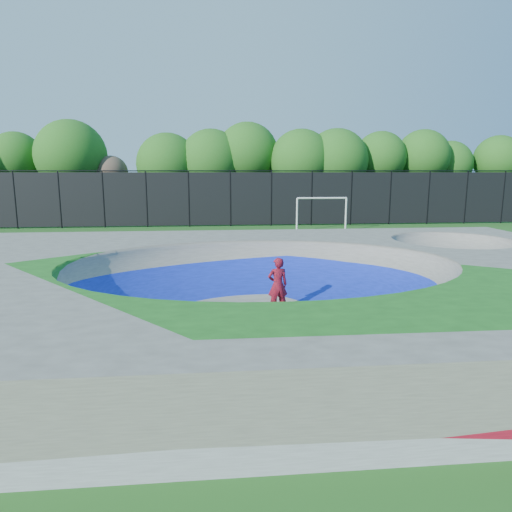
{
  "coord_description": "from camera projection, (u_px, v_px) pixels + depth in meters",
  "views": [
    {
      "loc": [
        -1.32,
        -12.36,
        3.97
      ],
      "look_at": [
        0.15,
        3.0,
        1.1
      ],
      "focal_mm": 32.0,
      "sensor_mm": 36.0,
      "label": 1
    }
  ],
  "objects": [
    {
      "name": "ground",
      "position": [
        261.0,
        313.0,
        12.94
      ],
      "size": [
        120.0,
        120.0,
        0.0
      ],
      "primitive_type": "plane",
      "color": "#1B5216",
      "rests_on": "ground"
    },
    {
      "name": "skate_deck",
      "position": [
        261.0,
        288.0,
        12.81
      ],
      "size": [
        22.0,
        14.0,
        1.5
      ],
      "primitive_type": "cube",
      "color": "gray",
      "rests_on": "ground"
    },
    {
      "name": "skater",
      "position": [
        278.0,
        285.0,
        12.95
      ],
      "size": [
        0.62,
        0.45,
        1.59
      ],
      "primitive_type": "imported",
      "rotation": [
        0.0,
        0.0,
        3.28
      ],
      "color": "red",
      "rests_on": "ground"
    },
    {
      "name": "skateboard",
      "position": [
        277.0,
        311.0,
        13.09
      ],
      "size": [
        0.8,
        0.29,
        0.05
      ],
      "primitive_type": "cube",
      "rotation": [
        0.0,
        0.0,
        0.09
      ],
      "color": "black",
      "rests_on": "ground"
    },
    {
      "name": "soccer_goal",
      "position": [
        322.0,
        208.0,
        30.37
      ],
      "size": [
        3.45,
        0.12,
        2.28
      ],
      "color": "silver",
      "rests_on": "ground"
    },
    {
      "name": "fence",
      "position": [
        230.0,
        197.0,
        33.11
      ],
      "size": [
        48.09,
        0.09,
        4.04
      ],
      "color": "black",
      "rests_on": "ground"
    },
    {
      "name": "treeline",
      "position": [
        210.0,
        159.0,
        37.21
      ],
      "size": [
        51.73,
        6.55,
        8.0
      ],
      "color": "#432C21",
      "rests_on": "ground"
    }
  ]
}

